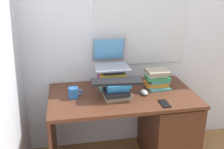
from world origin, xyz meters
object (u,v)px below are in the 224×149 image
book_stack_tall (112,78)px  computer_mouse (144,92)px  desk (156,125)px  cell_phone (164,104)px  keyboard (117,81)px  book_stack_keyboard_riser (117,91)px  book_stack_side (157,79)px  mug (73,93)px  laptop (110,60)px

book_stack_tall → computer_mouse: bearing=-34.8°
desk → cell_phone: cell_phone is taller
cell_phone → computer_mouse: bearing=116.3°
desk → keyboard: (-0.39, -0.05, 0.48)m
book_stack_keyboard_riser → desk: bearing=6.5°
book_stack_side → cell_phone: size_ratio=1.69×
desk → keyboard: size_ratio=3.05×
desk → book_stack_side: size_ratio=5.57×
desk → mug: bearing=177.7°
book_stack_keyboard_riser → book_stack_tall: bearing=91.8°
book_stack_side → mug: (-0.77, -0.09, -0.04)m
computer_mouse → book_stack_keyboard_riser: bearing=-171.9°
keyboard → book_stack_side: bearing=26.2°
desk → book_stack_keyboard_riser: (-0.38, -0.04, 0.40)m
desk → computer_mouse: bearing=-176.6°
book_stack_keyboard_riser → keyboard: (-0.00, -0.00, 0.08)m
book_stack_keyboard_riser → keyboard: 0.08m
book_stack_keyboard_riser → laptop: laptop is taller
book_stack_side → computer_mouse: (-0.16, -0.13, -0.07)m
book_stack_keyboard_riser → laptop: 0.34m
desk → book_stack_side: book_stack_side is taller
keyboard → cell_phone: 0.43m
computer_mouse → mug: (-0.61, 0.04, 0.03)m
book_stack_tall → mug: 0.39m
book_stack_side → desk: bearing=-102.5°
desk → book_stack_keyboard_riser: size_ratio=5.32×
laptop → computer_mouse: (0.26, -0.25, -0.24)m
desk → book_stack_keyboard_riser: bearing=-173.5°
computer_mouse → desk: bearing=3.4°
desk → laptop: laptop is taller
mug → computer_mouse: bearing=-3.5°
desk → computer_mouse: computer_mouse is taller
keyboard → computer_mouse: size_ratio=4.04×
book_stack_keyboard_riser → laptop: (-0.01, 0.28, 0.19)m
book_stack_tall → cell_phone: book_stack_tall is taller
book_stack_tall → book_stack_side: 0.42m
desk → mug: mug is taller
desk → book_stack_keyboard_riser: book_stack_keyboard_riser is taller
desk → computer_mouse: 0.37m
book_stack_tall → laptop: bearing=90.1°
book_stack_side → cell_phone: book_stack_side is taller
book_stack_keyboard_riser → computer_mouse: bearing=8.1°
book_stack_tall → book_stack_side: (0.42, -0.05, -0.02)m
desk → computer_mouse: (-0.13, -0.01, 0.35)m
book_stack_keyboard_riser → book_stack_side: bearing=21.7°
desk → mug: (-0.74, 0.03, 0.38)m
computer_mouse → keyboard: bearing=-171.5°
book_stack_keyboard_riser → mug: size_ratio=1.95×
keyboard → cell_phone: bearing=-22.1°
book_stack_tall → mug: book_stack_tall is taller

